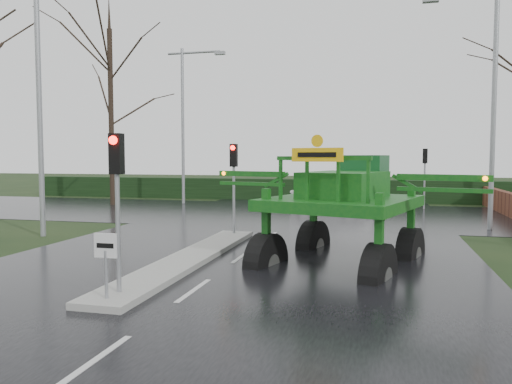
% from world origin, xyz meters
% --- Properties ---
extents(ground, '(140.00, 140.00, 0.00)m').
position_xyz_m(ground, '(0.00, 0.00, 0.00)').
color(ground, black).
rests_on(ground, ground).
extents(road_main, '(14.00, 80.00, 0.02)m').
position_xyz_m(road_main, '(0.00, 10.00, 0.00)').
color(road_main, black).
rests_on(road_main, ground).
extents(road_cross, '(80.00, 12.00, 0.02)m').
position_xyz_m(road_cross, '(0.00, 16.00, 0.01)').
color(road_cross, black).
rests_on(road_cross, ground).
extents(median_island, '(1.20, 10.00, 0.16)m').
position_xyz_m(median_island, '(-1.30, 3.00, 0.09)').
color(median_island, gray).
rests_on(median_island, ground).
extents(hedge_row, '(44.00, 0.90, 1.50)m').
position_xyz_m(hedge_row, '(0.00, 24.00, 0.75)').
color(hedge_row, black).
rests_on(hedge_row, ground).
extents(keep_left_sign, '(0.50, 0.07, 1.35)m').
position_xyz_m(keep_left_sign, '(-1.30, -1.50, 1.06)').
color(keep_left_sign, gray).
rests_on(keep_left_sign, ground).
extents(traffic_signal_near, '(0.26, 0.33, 3.52)m').
position_xyz_m(traffic_signal_near, '(-1.30, -1.01, 2.59)').
color(traffic_signal_near, gray).
rests_on(traffic_signal_near, ground).
extents(traffic_signal_mid, '(0.26, 0.33, 3.52)m').
position_xyz_m(traffic_signal_mid, '(-1.30, 7.49, 2.59)').
color(traffic_signal_mid, gray).
rests_on(traffic_signal_mid, ground).
extents(traffic_signal_far, '(0.26, 0.33, 3.52)m').
position_xyz_m(traffic_signal_far, '(6.50, 20.01, 2.59)').
color(traffic_signal_far, gray).
rests_on(traffic_signal_far, ground).
extents(street_light_left_near, '(3.85, 0.30, 10.00)m').
position_xyz_m(street_light_left_near, '(-8.19, 6.00, 5.99)').
color(street_light_left_near, gray).
rests_on(street_light_left_near, ground).
extents(street_light_right, '(3.85, 0.30, 10.00)m').
position_xyz_m(street_light_right, '(8.19, 12.00, 5.99)').
color(street_light_right, gray).
rests_on(street_light_right, ground).
extents(street_light_left_far, '(3.85, 0.30, 10.00)m').
position_xyz_m(street_light_left_far, '(-8.19, 20.00, 5.99)').
color(street_light_left_far, gray).
rests_on(street_light_left_far, ground).
extents(tree_left_far, '(7.70, 7.70, 13.26)m').
position_xyz_m(tree_left_far, '(-12.50, 18.00, 7.15)').
color(tree_left_far, black).
rests_on(tree_left_far, ground).
extents(crop_sprayer, '(7.78, 5.87, 4.51)m').
position_xyz_m(crop_sprayer, '(1.01, 3.35, 2.13)').
color(crop_sprayer, black).
rests_on(crop_sprayer, ground).
extents(white_sedan, '(4.80, 2.55, 1.50)m').
position_xyz_m(white_sedan, '(1.29, 18.41, 0.00)').
color(white_sedan, silver).
rests_on(white_sedan, ground).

